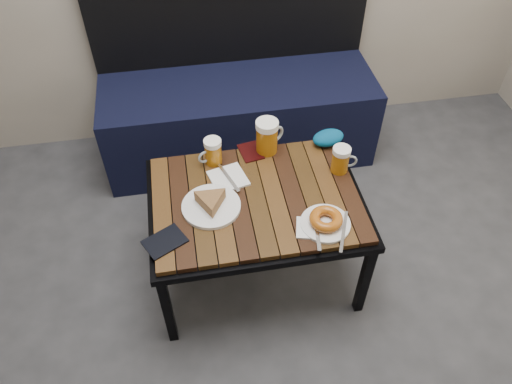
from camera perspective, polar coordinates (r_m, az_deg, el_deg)
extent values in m
cube|color=black|center=(2.70, -1.94, 8.35)|extent=(1.40, 0.50, 0.45)
cube|color=black|center=(2.64, -3.01, 19.57)|extent=(1.40, 0.05, 0.50)
cube|color=black|center=(1.97, -10.07, -13.15)|extent=(0.04, 0.03, 0.42)
cube|color=black|center=(2.06, 12.30, -9.80)|extent=(0.03, 0.03, 0.42)
cube|color=black|center=(2.31, -10.79, -1.21)|extent=(0.04, 0.04, 0.42)
cube|color=black|center=(2.39, 8.08, 1.18)|extent=(0.03, 0.04, 0.42)
cube|color=black|center=(1.96, 0.00, -1.31)|extent=(0.84, 0.62, 0.03)
cube|color=#39200C|center=(1.95, 0.00, -0.79)|extent=(0.80, 0.58, 0.02)
cylinder|color=#A55F0D|center=(2.05, -4.90, 4.42)|extent=(0.09, 0.09, 0.09)
cylinder|color=white|center=(2.02, -5.00, 5.64)|extent=(0.07, 0.07, 0.02)
torus|color=#8C999E|center=(2.04, -5.90, 4.01)|extent=(0.06, 0.03, 0.06)
cylinder|color=#A55F0D|center=(2.09, 1.24, 6.05)|extent=(0.12, 0.12, 0.12)
cylinder|color=white|center=(2.04, 1.28, 7.67)|extent=(0.09, 0.09, 0.03)
torus|color=#8C999E|center=(2.12, 2.33, 6.64)|extent=(0.07, 0.05, 0.08)
cylinder|color=#A55F0D|center=(2.04, 9.59, 3.46)|extent=(0.08, 0.08, 0.10)
cylinder|color=white|center=(2.00, 9.79, 4.68)|extent=(0.07, 0.07, 0.02)
torus|color=#8C999E|center=(2.05, 10.71, 3.48)|extent=(0.06, 0.02, 0.06)
cylinder|color=white|center=(1.90, -5.14, -1.64)|extent=(0.23, 0.23, 0.02)
cylinder|color=white|center=(1.86, 7.93, -3.59)|extent=(0.19, 0.19, 0.01)
torus|color=#934F0D|center=(1.84, 8.01, -3.08)|extent=(0.12, 0.12, 0.04)
cube|color=#A5A8AD|center=(1.83, 9.99, -4.44)|extent=(0.09, 0.18, 0.00)
cube|color=#A5A8AD|center=(1.81, 7.05, -4.89)|extent=(0.04, 0.14, 0.00)
cube|color=white|center=(2.01, -3.20, 1.58)|extent=(0.17, 0.17, 0.01)
cube|color=#A5A8AD|center=(2.00, -3.21, 1.72)|extent=(0.07, 0.18, 0.00)
cube|color=white|center=(1.84, 6.49, -4.15)|extent=(0.14, 0.13, 0.01)
cube|color=black|center=(1.82, -10.39, -5.58)|extent=(0.17, 0.16, 0.01)
cube|color=black|center=(2.12, -0.61, 4.63)|extent=(0.11, 0.13, 0.01)
ellipsoid|color=navy|center=(2.17, 8.25, 6.16)|extent=(0.16, 0.12, 0.06)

